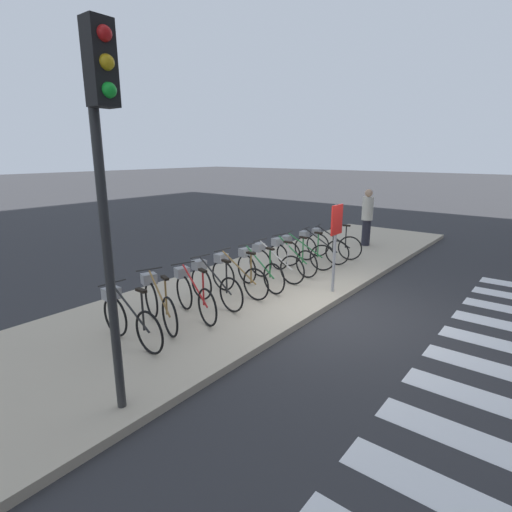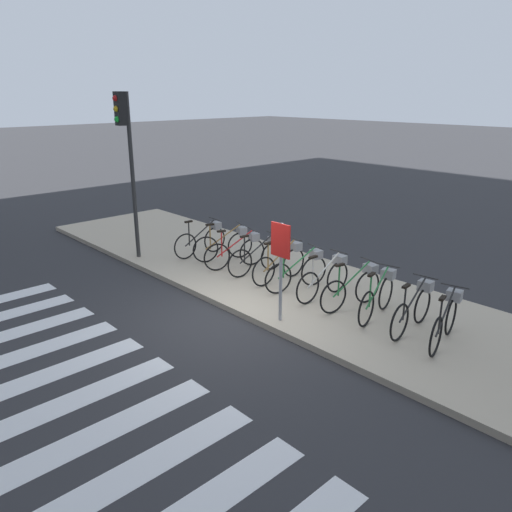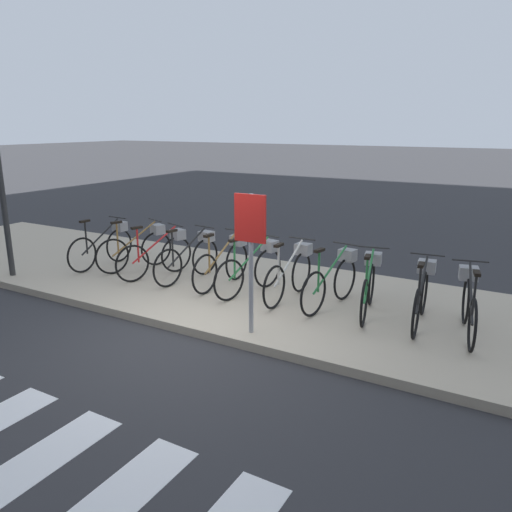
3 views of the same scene
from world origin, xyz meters
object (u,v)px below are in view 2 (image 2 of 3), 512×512
(parked_bicycle_2, at_px, (238,250))
(parked_bicycle_3, at_px, (260,255))
(parked_bicycle_0, at_px, (203,238))
(parked_bicycle_5, at_px, (300,269))
(parked_bicycle_6, at_px, (326,277))
(traffic_light, at_px, (126,142))
(sign_post, at_px, (281,255))
(parked_bicycle_7, at_px, (355,286))
(parked_bicycle_9, at_px, (414,307))
(parked_bicycle_4, at_px, (282,262))
(parked_bicycle_8, at_px, (379,294))
(parked_bicycle_10, at_px, (446,319))
(parked_bicycle_1, at_px, (227,243))

(parked_bicycle_2, distance_m, parked_bicycle_3, 0.62)
(parked_bicycle_0, distance_m, parked_bicycle_5, 3.25)
(parked_bicycle_6, xyz_separation_m, traffic_light, (-4.90, -1.52, 2.41))
(parked_bicycle_2, distance_m, parked_bicycle_5, 1.91)
(parked_bicycle_5, height_order, sign_post, sign_post)
(parked_bicycle_5, distance_m, parked_bicycle_7, 1.34)
(parked_bicycle_3, height_order, parked_bicycle_9, same)
(parked_bicycle_0, height_order, parked_bicycle_4, same)
(parked_bicycle_2, distance_m, parked_bicycle_8, 3.80)
(parked_bicycle_7, height_order, parked_bicycle_10, same)
(parked_bicycle_0, xyz_separation_m, parked_bicycle_8, (5.14, 0.11, 0.00))
(parked_bicycle_4, bearing_deg, parked_bicycle_5, -8.07)
(parked_bicycle_6, relative_size, parked_bicycle_10, 1.02)
(parked_bicycle_0, xyz_separation_m, parked_bicycle_6, (3.90, 0.12, 0.00))
(parked_bicycle_0, distance_m, parked_bicycle_9, 5.88)
(parked_bicycle_9, bearing_deg, parked_bicycle_2, -179.23)
(parked_bicycle_3, distance_m, sign_post, 2.68)
(parked_bicycle_0, height_order, traffic_light, traffic_light)
(parked_bicycle_0, relative_size, parked_bicycle_5, 1.02)
(parked_bicycle_4, relative_size, parked_bicycle_7, 1.01)
(parked_bicycle_0, height_order, parked_bicycle_3, same)
(parked_bicycle_1, xyz_separation_m, parked_bicycle_2, (0.63, -0.17, 0.00))
(parked_bicycle_5, height_order, parked_bicycle_10, same)
(parked_bicycle_6, bearing_deg, parked_bicycle_0, -178.29)
(parked_bicycle_7, xyz_separation_m, sign_post, (-0.56, -1.48, 0.82))
(traffic_light, bearing_deg, parked_bicycle_7, 15.22)
(parked_bicycle_9, bearing_deg, sign_post, -142.22)
(parked_bicycle_2, bearing_deg, sign_post, -26.96)
(parked_bicycle_6, xyz_separation_m, parked_bicycle_9, (1.98, -0.05, 0.00))
(parked_bicycle_1, relative_size, parked_bicycle_2, 0.99)
(parked_bicycle_8, relative_size, sign_post, 0.84)
(parked_bicycle_1, distance_m, parked_bicycle_6, 3.19)
(parked_bicycle_6, relative_size, sign_post, 0.86)
(parked_bicycle_6, distance_m, parked_bicycle_7, 0.69)
(parked_bicycle_0, distance_m, parked_bicycle_6, 3.90)
(parked_bicycle_4, bearing_deg, parked_bicycle_2, -174.29)
(traffic_light, bearing_deg, parked_bicycle_6, 17.24)
(parked_bicycle_2, relative_size, traffic_light, 0.38)
(parked_bicycle_0, distance_m, parked_bicycle_1, 0.73)
(parked_bicycle_7, bearing_deg, parked_bicycle_4, 179.35)
(parked_bicycle_3, distance_m, parked_bicycle_6, 1.94)
(parked_bicycle_1, distance_m, parked_bicycle_7, 3.88)
(parked_bicycle_5, bearing_deg, parked_bicycle_8, 1.70)
(parked_bicycle_5, bearing_deg, parked_bicycle_3, 177.11)
(parked_bicycle_7, xyz_separation_m, parked_bicycle_10, (1.89, -0.10, 0.00))
(parked_bicycle_8, height_order, sign_post, sign_post)
(parked_bicycle_3, distance_m, parked_bicycle_5, 1.29)
(parked_bicycle_0, height_order, parked_bicycle_5, same)
(parked_bicycle_9, xyz_separation_m, sign_post, (-1.85, -1.43, 0.82))
(parked_bicycle_2, bearing_deg, parked_bicycle_7, 1.91)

